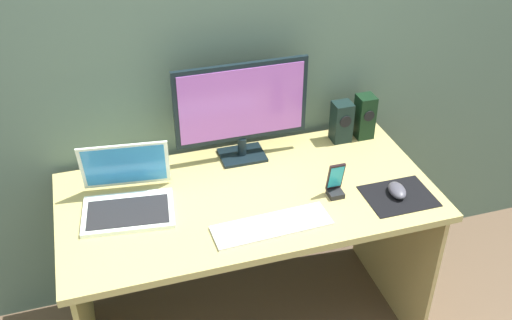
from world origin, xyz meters
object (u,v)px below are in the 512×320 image
speaker_right (365,116)px  laptop (127,196)px  mouse (397,190)px  monitor (242,108)px  speaker_near_monitor (341,122)px  keyboard_external (272,226)px  phone_in_dock (335,184)px

speaker_right → laptop: 1.04m
laptop → speaker_right: bearing=11.1°
speaker_right → mouse: bearing=-98.2°
monitor → speaker_right: (0.54, 0.01, -0.13)m
speaker_near_monitor → mouse: size_ratio=1.75×
speaker_near_monitor → mouse: (0.04, -0.42, -0.07)m
speaker_near_monitor → monitor: bearing=-179.3°
monitor → speaker_near_monitor: (0.43, 0.01, -0.14)m
keyboard_external → mouse: size_ratio=4.15×
monitor → speaker_right: size_ratio=2.76×
laptop → mouse: bearing=-12.9°
phone_in_dock → speaker_right: bearing=51.5°
keyboard_external → phone_in_dock: 0.30m
speaker_right → keyboard_external: 0.73m
monitor → keyboard_external: monitor is taller
speaker_right → phone_in_dock: speaker_right is taller
speaker_right → keyboard_external: bearing=-140.7°
monitor → keyboard_external: size_ratio=1.27×
speaker_near_monitor → phone_in_dock: speaker_near_monitor is taller
laptop → monitor: bearing=22.0°
laptop → mouse: (0.96, -0.22, -0.02)m
laptop → phone_in_dock: size_ratio=2.53×
mouse → phone_in_dock: (-0.22, 0.07, 0.03)m
monitor → speaker_near_monitor: 0.45m
mouse → phone_in_dock: size_ratio=0.72×
laptop → speaker_near_monitor: bearing=12.3°
speaker_near_monitor → phone_in_dock: bearing=-116.5°
keyboard_external → phone_in_dock: bearing=18.3°
keyboard_external → phone_in_dock: phone_in_dock is taller
speaker_right → keyboard_external: size_ratio=0.46×
laptop → keyboard_external: size_ratio=0.85×
monitor → keyboard_external: (-0.02, -0.45, -0.22)m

